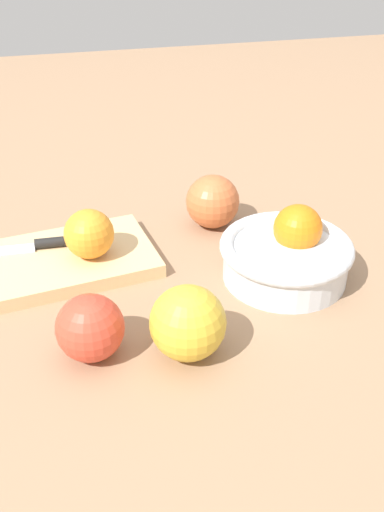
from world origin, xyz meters
TOP-DOWN VIEW (x-y plane):
  - ground_plane at (0.00, 0.00)m, footprint 2.40×2.40m
  - bowl at (-0.12, 0.07)m, footprint 0.17×0.17m
  - cutting_board at (0.16, -0.02)m, footprint 0.26×0.18m
  - orange_on_board at (0.12, -0.01)m, footprint 0.07×0.07m
  - knife at (0.20, -0.05)m, footprint 0.16×0.02m
  - apple_back_right at (0.04, 0.19)m, footprint 0.08×0.08m
  - apple_front_left at (-0.06, -0.08)m, footprint 0.08×0.08m
  - apple_back_right_2 at (0.14, 0.16)m, footprint 0.07×0.07m

SIDE VIEW (x-z plane):
  - ground_plane at x=0.00m, z-range 0.00..0.00m
  - cutting_board at x=0.16m, z-range 0.00..0.02m
  - knife at x=0.20m, z-range 0.02..0.03m
  - bowl at x=-0.12m, z-range -0.01..0.08m
  - apple_back_right_2 at x=0.14m, z-range 0.00..0.07m
  - apple_front_left at x=-0.06m, z-range 0.00..0.08m
  - apple_back_right at x=0.04m, z-range 0.00..0.08m
  - orange_on_board at x=0.12m, z-range 0.02..0.08m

